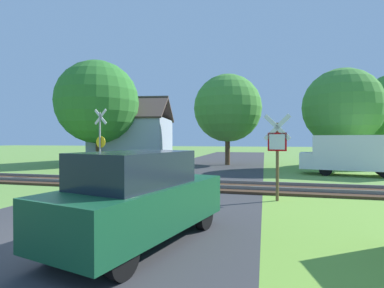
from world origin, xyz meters
name	(u,v)px	position (x,y,z in m)	size (l,w,h in m)	color
ground_plane	(80,236)	(0.00, 0.00, 0.00)	(160.00, 160.00, 0.00)	#6B9942
road_asphalt	(124,213)	(0.00, 2.00, 0.00)	(7.35, 80.00, 0.01)	#38383A
rail_track	(175,185)	(0.00, 6.86, 0.06)	(60.00, 2.60, 0.22)	#422D1E
stop_sign_near	(277,150)	(4.14, 4.62, 1.68)	(0.87, 0.21, 2.84)	brown
crossing_sign_far	(100,139)	(-5.04, 9.29, 2.06)	(0.86, 0.22, 3.69)	#9E9EA5
house	(134,139)	(-7.66, 19.25, 2.07)	(7.22, 7.48, 5.86)	#99A3B7
tree_right	(342,107)	(8.78, 16.42, 4.17)	(5.17, 5.17, 6.76)	#513823
tree_center	(228,108)	(0.89, 18.12, 4.47)	(5.31, 5.31, 7.13)	#513823
tree_left	(97,102)	(-9.04, 15.62, 4.93)	(6.47, 6.47, 8.17)	#513823
mail_truck	(350,153)	(8.38, 12.81, 1.24)	(5.15, 2.70, 2.24)	white
parked_car	(140,197)	(1.41, -0.13, 0.89)	(2.57, 4.28, 1.78)	#144C2D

